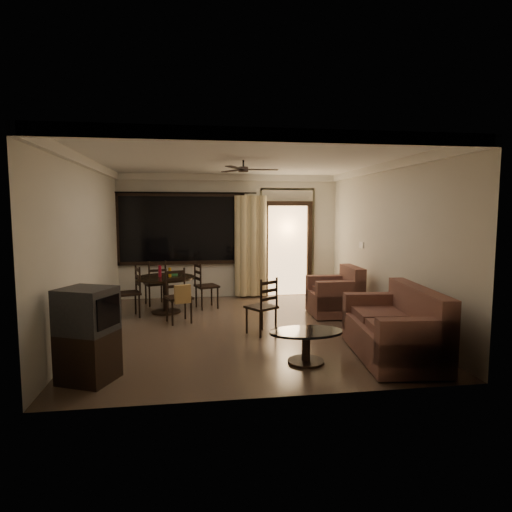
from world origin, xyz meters
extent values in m
plane|color=#7F6651|center=(0.00, 0.00, 0.00)|extent=(5.50, 5.50, 0.00)
plane|color=beige|center=(0.00, 2.75, 1.40)|extent=(5.00, 0.00, 5.00)
plane|color=beige|center=(0.00, -2.75, 1.40)|extent=(5.00, 0.00, 5.00)
plane|color=beige|center=(-2.50, 0.00, 1.40)|extent=(0.00, 5.50, 5.50)
plane|color=beige|center=(2.50, 0.00, 1.40)|extent=(0.00, 5.50, 5.50)
plane|color=white|center=(0.00, 0.00, 2.80)|extent=(5.50, 5.50, 0.00)
cube|color=black|center=(-1.10, 2.72, 1.57)|extent=(2.70, 0.04, 1.45)
cylinder|color=black|center=(-1.00, 2.63, 2.38)|extent=(3.20, 0.03, 0.03)
cube|color=#FFC684|center=(1.35, 2.71, 1.05)|extent=(0.91, 0.03, 2.08)
cube|color=white|center=(2.48, 1.05, 1.30)|extent=(0.02, 0.18, 0.12)
cylinder|color=black|center=(0.00, 0.00, 2.74)|extent=(0.03, 0.03, 0.12)
cylinder|color=black|center=(0.00, 0.00, 2.65)|extent=(0.16, 0.16, 0.08)
cylinder|color=black|center=(-1.38, 1.33, 0.69)|extent=(1.13, 1.13, 0.04)
cylinder|color=black|center=(-1.38, 1.33, 0.35)|extent=(0.11, 0.11, 0.66)
cylinder|color=black|center=(-1.38, 1.33, 0.01)|extent=(0.56, 0.56, 0.03)
cylinder|color=maroon|center=(-1.48, 1.34, 0.82)|extent=(0.06, 0.06, 0.22)
cylinder|color=#B27A13|center=(-1.29, 1.31, 0.80)|extent=(0.06, 0.06, 0.18)
cube|color=#267F3E|center=(-1.22, 1.50, 0.73)|extent=(0.14, 0.10, 0.05)
cube|color=black|center=(-2.05, 1.05, 0.45)|extent=(0.53, 0.53, 0.04)
cube|color=black|center=(-0.57, 1.61, 0.45)|extent=(0.53, 0.53, 0.04)
cube|color=black|center=(-1.10, 0.53, 0.45)|extent=(0.53, 0.53, 0.04)
cube|color=tan|center=(-1.02, 0.31, 0.55)|extent=(0.29, 0.17, 0.32)
cube|color=black|center=(-1.64, 2.08, 0.45)|extent=(0.53, 0.53, 0.04)
cube|color=black|center=(-2.05, -2.00, 0.29)|extent=(0.73, 0.70, 0.58)
cube|color=black|center=(-2.05, -2.00, 0.84)|extent=(0.73, 0.70, 0.52)
cube|color=black|center=(-1.79, -2.11, 0.84)|extent=(0.19, 0.39, 0.35)
cube|color=#44241F|center=(1.81, -1.75, 0.24)|extent=(1.11, 1.84, 0.44)
cube|color=#44241F|center=(2.16, -1.79, 0.60)|extent=(0.40, 1.76, 0.71)
cube|color=#44241F|center=(1.73, -2.52, 0.46)|extent=(0.94, 0.29, 0.55)
cube|color=#44241F|center=(1.89, -0.98, 0.46)|extent=(0.94, 0.29, 0.55)
cube|color=#44241F|center=(1.75, -1.75, 0.49)|extent=(0.81, 1.59, 0.13)
cube|color=#44241F|center=(1.81, 0.65, 0.23)|extent=(0.93, 0.93, 0.42)
cube|color=#44241F|center=(2.15, 0.64, 0.58)|extent=(0.24, 0.91, 0.69)
cube|color=#44241F|center=(1.80, 0.29, 0.45)|extent=(0.91, 0.21, 0.53)
cube|color=#44241F|center=(1.82, 1.01, 0.45)|extent=(0.91, 0.21, 0.53)
cube|color=#44241F|center=(1.75, 0.65, 0.48)|extent=(0.65, 0.71, 0.13)
ellipsoid|color=navy|center=(1.75, 0.65, 0.59)|extent=(0.38, 0.32, 0.11)
ellipsoid|color=black|center=(0.61, -1.78, 0.41)|extent=(0.97, 0.58, 0.03)
cylinder|color=black|center=(0.61, -1.78, 0.21)|extent=(0.11, 0.11, 0.39)
cylinder|color=black|center=(0.61, -1.78, 0.02)|extent=(0.47, 0.47, 0.03)
cube|color=black|center=(0.24, -0.39, 0.44)|extent=(0.57, 0.57, 0.04)
camera|label=1|loc=(-0.81, -7.04, 1.97)|focal=30.00mm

